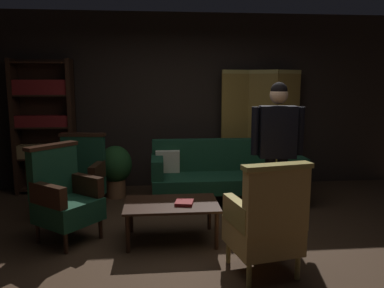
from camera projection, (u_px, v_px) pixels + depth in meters
ground_plane at (199, 244)px, 4.00m from camera, size 10.00×10.00×0.00m
back_wall at (183, 101)px, 6.19m from camera, size 7.20×0.10×2.80m
folding_screen at (261, 127)px, 6.07m from camera, size 1.30×0.24×1.90m
bookshelf at (44, 124)px, 5.79m from camera, size 0.90×0.32×2.05m
velvet_couch at (226, 171)px, 5.41m from camera, size 2.12×0.78×0.88m
coffee_table at (171, 207)px, 4.05m from camera, size 1.00×0.64×0.42m
armchair_gilt_accent at (266, 222)px, 3.30m from camera, size 0.68×0.68×1.04m
armchair_wing_left at (81, 177)px, 4.88m from camera, size 0.65×0.64×1.04m
armchair_wing_right at (64, 196)px, 4.05m from camera, size 0.81×0.81×1.04m
standing_figure at (277, 143)px, 4.24m from camera, size 0.59×0.25×1.70m
potted_plant at (116, 168)px, 5.60m from camera, size 0.49×0.49×0.78m
book_red_leather at (184, 203)px, 4.00m from camera, size 0.22×0.23×0.03m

